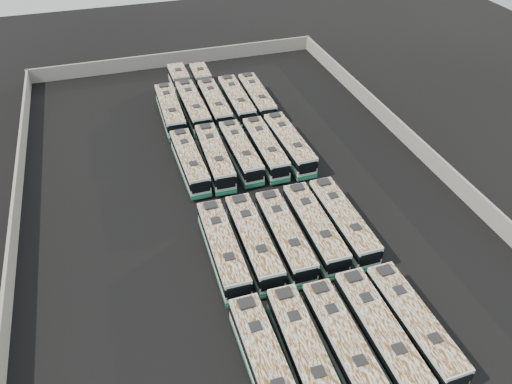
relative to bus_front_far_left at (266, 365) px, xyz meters
name	(u,v)px	position (x,y,z in m)	size (l,w,h in m)	color
ground	(241,199)	(4.21, 20.63, -1.60)	(140.00, 140.00, 0.00)	black
perimeter_wall	(241,191)	(4.21, 20.63, -0.50)	(45.20, 73.20, 2.20)	slate
bus_front_far_left	(266,365)	(0.00, 0.00, 0.00)	(2.45, 11.13, 3.13)	#BBBDB6
bus_front_left	(304,354)	(2.95, 0.05, -0.01)	(2.62, 11.12, 3.12)	#BBBDB6
bus_front_center	(343,344)	(5.98, -0.04, -0.05)	(2.30, 10.74, 3.02)	#BBBDB6
bus_front_right	(379,333)	(8.97, 0.00, -0.01)	(2.39, 11.08, 3.12)	#BBBDB6
bus_front_far_right	(413,324)	(11.87, -0.03, -0.04)	(2.53, 10.89, 3.05)	#BBBDB6
bus_midfront_far_left	(223,249)	(0.06, 12.29, -0.01)	(2.49, 11.09, 3.12)	#BBBDB6
bus_midfront_left	(253,241)	(2.95, 12.36, 0.00)	(2.45, 11.16, 3.14)	#BBBDB6
bus_midfront_center	(285,236)	(5.93, 12.24, -0.02)	(2.48, 11.00, 3.09)	#BBBDB6
bus_midfront_right	(314,228)	(8.96, 12.42, -0.01)	(2.45, 11.07, 3.11)	#BBBDB6
bus_midfront_far_right	(343,222)	(11.87, 12.42, 0.00)	(2.40, 11.09, 3.12)	#BBBDB6
bus_midback_far_left	(190,162)	(0.05, 26.85, -0.06)	(2.47, 10.74, 3.01)	#BBBDB6
bus_midback_left	(215,157)	(2.93, 26.87, -0.01)	(2.60, 11.11, 3.11)	#BBBDB6
bus_midback_center	(240,152)	(6.01, 27.06, -0.05)	(2.37, 10.76, 3.02)	#BBBDB6
bus_midback_right	(265,148)	(8.95, 26.90, -0.04)	(2.35, 10.85, 3.05)	#BBBDB6
bus_midback_far_right	(289,144)	(11.86, 26.84, 0.01)	(2.60, 11.20, 3.14)	#BBBDB6
bus_back_far_left	(170,111)	(0.03, 39.15, 0.02)	(2.56, 11.26, 3.16)	#BBBDB6
bus_back_left	(188,97)	(3.00, 42.21, 0.01)	(2.58, 17.45, 3.16)	#BBBDB6
bus_back_center	(210,95)	(6.01, 42.00, -0.05)	(2.45, 16.78, 3.04)	#BBBDB6
bus_back_right	(236,101)	(8.98, 39.17, -0.01)	(2.46, 11.09, 3.12)	#BBBDB6
bus_back_far_right	(257,98)	(11.90, 39.32, -0.04)	(2.48, 10.85, 3.04)	#BBBDB6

